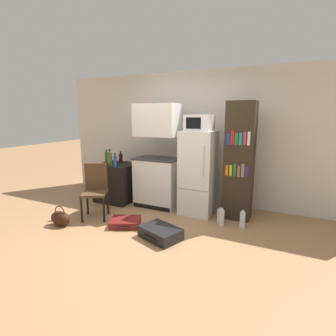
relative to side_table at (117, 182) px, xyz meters
name	(u,v)px	position (x,y,z in m)	size (l,w,h in m)	color
ground_plane	(144,238)	(1.39, -1.26, -0.39)	(24.00, 24.00, 0.00)	#A3754C
wall_back	(203,138)	(1.59, 0.74, 0.91)	(6.40, 0.10, 2.60)	beige
side_table	(117,182)	(0.00, 0.00, 0.00)	(0.74, 0.69, 0.77)	black
kitchen_hutch	(157,161)	(0.91, 0.08, 0.50)	(0.83, 0.53, 1.96)	silver
refrigerator	(198,173)	(1.75, 0.06, 0.36)	(0.58, 0.60, 1.49)	silver
microwave	(199,123)	(1.75, 0.06, 1.24)	(0.45, 0.39, 0.27)	silver
bookshelf	(239,161)	(2.44, 0.15, 0.61)	(0.46, 0.40, 1.98)	#2D2319
bottle_olive_oil	(110,158)	(-0.04, -0.15, 0.52)	(0.08, 0.08, 0.31)	#566619
bottle_blue_soda	(115,161)	(0.19, -0.28, 0.50)	(0.06, 0.06, 0.27)	#1E47A3
bottle_green_tall	(107,157)	(-0.26, 0.03, 0.50)	(0.07, 0.07, 0.28)	#1E6028
bottle_milk_white	(110,160)	(-0.17, 0.00, 0.45)	(0.08, 0.08, 0.16)	white
bottle_wine_dark	(121,158)	(0.02, 0.13, 0.49)	(0.08, 0.08, 0.24)	black
chair	(95,186)	(0.21, -0.88, 0.16)	(0.54, 0.54, 0.94)	black
suitcase_large_flat	(160,233)	(1.61, -1.15, -0.30)	(0.68, 0.57, 0.17)	black
suitcase_small_flat	(125,222)	(0.89, -1.00, -0.33)	(0.59, 0.55, 0.11)	maroon
handbag	(60,218)	(-0.05, -1.45, -0.26)	(0.36, 0.20, 0.33)	#33190F
water_bottle_front	(243,219)	(2.61, -0.24, -0.25)	(0.09, 0.09, 0.32)	silver
water_bottle_middle	(222,217)	(2.30, -0.33, -0.25)	(0.08, 0.08, 0.34)	silver
water_bottle_back	(220,215)	(2.23, -0.20, -0.27)	(0.08, 0.08, 0.28)	silver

